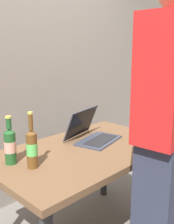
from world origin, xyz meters
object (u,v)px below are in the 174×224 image
person_figure (169,148)px  beer_bottle_brown (10,145)px  laptop (91,133)px  beer_bottle_amber (32,148)px

person_figure → beer_bottle_brown: bearing=118.6°
laptop → person_figure: bearing=-106.7°
person_figure → laptop: bearing=73.3°
beer_bottle_brown → beer_bottle_amber: bearing=-68.0°
beer_bottle_amber → person_figure: 0.73m
beer_bottle_brown → person_figure: person_figure is taller
beer_bottle_amber → person_figure: (0.36, -0.63, 0.07)m
beer_bottle_brown → beer_bottle_amber: 0.15m
laptop → beer_bottle_amber: 0.59m
laptop → beer_bottle_amber: (-0.58, -0.10, 0.06)m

